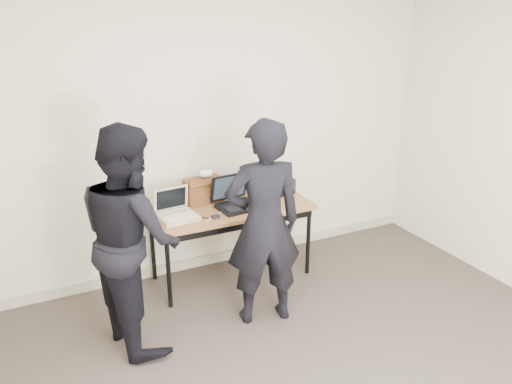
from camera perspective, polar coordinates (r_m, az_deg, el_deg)
room at (r=2.85m, az=12.43°, el=-2.78°), size 4.60×4.60×2.80m
desk at (r=4.62m, az=-2.85°, el=-2.46°), size 1.51×0.66×0.72m
laptop_beige at (r=4.41m, az=-9.07°, el=-2.33°), size 0.34×0.34×0.26m
laptop_center at (r=4.61m, az=-2.37°, el=-0.86°), size 0.41×0.40×0.29m
laptop_right at (r=4.96m, az=1.49°, el=0.62°), size 0.43×0.42×0.26m
leather_satchel at (r=4.69m, az=-6.00°, el=0.25°), size 0.38×0.23×0.25m
tissue at (r=4.66m, az=-5.75°, el=2.13°), size 0.14×0.12×0.08m
equipment_box at (r=5.00m, az=2.89°, el=0.84°), size 0.24×0.21×0.13m
power_brick at (r=4.38m, az=-4.65°, el=-2.82°), size 0.08×0.05×0.03m
cables at (r=4.62m, az=-2.36°, el=-1.61°), size 1.14×0.49×0.01m
person_typist at (r=3.92m, az=0.86°, el=-3.71°), size 0.68×0.51×1.70m
person_observer at (r=3.80m, az=-14.05°, el=-5.05°), size 0.78×0.93×1.71m
baseboard at (r=5.17m, az=-4.09°, el=-7.38°), size 4.50×0.03×0.10m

